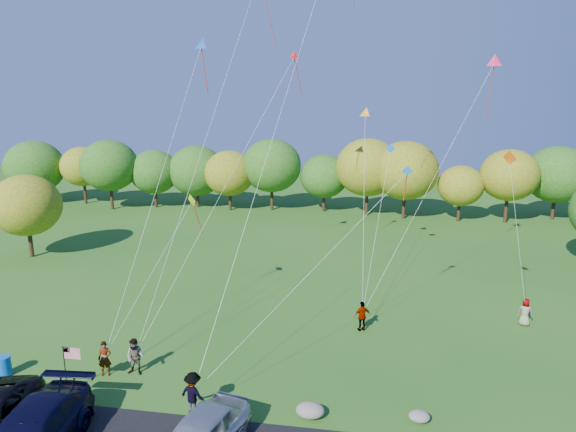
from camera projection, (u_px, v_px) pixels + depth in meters
name	position (u px, v px, depth m)	size (l,w,h in m)	color
ground	(224.00, 406.00, 22.35)	(140.00, 140.00, 0.00)	#245A19
treeline	(343.00, 177.00, 55.76)	(75.98, 27.32, 8.10)	#3C2A16
flyer_a	(105.00, 359.00, 24.62)	(0.63, 0.41, 1.73)	#4C4C59
flyer_b	(135.00, 357.00, 24.69)	(0.89, 0.69, 1.83)	#4C4C59
flyer_c	(193.00, 394.00, 21.53)	(1.25, 0.72, 1.93)	#4C4C59
flyer_d	(362.00, 316.00, 29.34)	(1.04, 0.43, 1.77)	#4C4C59
flyer_e	(525.00, 312.00, 30.02)	(0.80, 0.52, 1.64)	#4C4C59
trash_barrel	(4.00, 366.00, 24.68)	(0.65, 0.65, 0.98)	blue
flag_assembly	(69.00, 359.00, 22.96)	(0.85, 0.55, 2.29)	black
boulder_near	(310.00, 410.00, 21.51)	(1.22, 0.96, 0.61)	gray
boulder_far	(419.00, 416.00, 21.23)	(0.89, 0.74, 0.46)	gray
kites_aloft	(331.00, 25.00, 33.12)	(19.69, 10.37, 18.36)	orange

